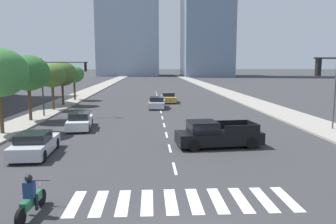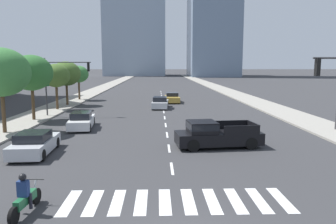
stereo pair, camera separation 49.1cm
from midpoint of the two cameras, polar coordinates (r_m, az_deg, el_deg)
name	(u,v)px [view 2 (the right image)]	position (r m, az deg, el deg)	size (l,w,h in m)	color
sidewalk_east	(271,108)	(41.20, 17.83, 0.71)	(4.00, 260.00, 0.15)	gray
sidewalk_west	(53,109)	(40.58, -19.01, 0.55)	(4.00, 260.00, 0.15)	gray
crosswalk_near	(177,201)	(12.95, 2.64, -15.19)	(8.55, 2.41, 0.01)	silver
lane_divider_center	(163,107)	(40.19, -0.50, 0.82)	(0.14, 50.00, 0.01)	silver
motorcycle_trailing	(25,198)	(12.63, -22.51, -13.62)	(0.70, 2.24, 1.49)	black
pickup_truck	(214,135)	(20.89, 8.70, -3.89)	(5.51, 2.55, 1.67)	black
sedan_silver_0	(35,144)	(20.50, -21.49, -5.15)	(2.04, 4.44, 1.34)	#B7BABF
sedan_gold_1	(172,98)	(45.55, 1.02, 2.48)	(1.97, 4.82, 1.36)	#B28E38
sedan_white_2	(82,121)	(27.67, -14.27, -1.48)	(2.13, 4.74, 1.36)	silver
sedan_silver_3	(160,103)	(39.36, -1.00, 1.59)	(2.11, 4.69, 1.39)	#B7BABF
traffic_signal_far	(63,76)	(34.09, -17.39, 5.96)	(4.78, 0.28, 5.65)	#333335
street_tree_nearest	(1,72)	(26.88, -26.57, 6.18)	(4.21, 4.21, 6.26)	#4C3823
street_tree_second	(31,73)	(32.31, -22.23, 6.30)	(3.80, 3.80, 5.90)	#4C3823
street_tree_third	(56,76)	(39.19, -18.54, 5.99)	(3.10, 3.10, 5.13)	#4C3823
street_tree_fourth	(66,74)	(43.23, -16.95, 6.38)	(3.60, 3.60, 5.45)	#4C3823
street_tree_fifth	(79,74)	(49.59, -14.99, 6.35)	(2.87, 2.87, 4.90)	#4C3823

